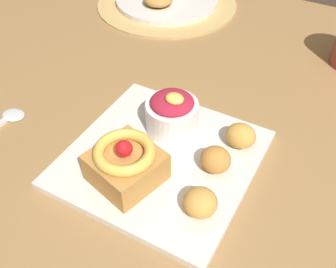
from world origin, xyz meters
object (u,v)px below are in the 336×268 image
at_px(back_plate, 167,0).
at_px(fritter_middle, 200,202).
at_px(berry_ramekin, 172,113).
at_px(front_plate, 161,159).
at_px(fritter_front, 216,160).
at_px(fritter_back, 241,136).
at_px(cake_slice, 126,163).
at_px(spoon, 0,123).

bearing_deg(back_plate, fritter_middle, -57.02).
height_order(berry_ramekin, back_plate, berry_ramekin).
bearing_deg(front_plate, fritter_front, 10.79).
distance_m(fritter_back, back_plate, 0.51).
distance_m(fritter_front, back_plate, 0.55).
height_order(cake_slice, fritter_middle, cake_slice).
relative_size(cake_slice, back_plate, 0.43).
bearing_deg(front_plate, fritter_middle, -33.60).
relative_size(berry_ramekin, fritter_back, 1.79).
bearing_deg(back_plate, cake_slice, -66.58).
bearing_deg(front_plate, berry_ramekin, 104.09).
xyz_separation_m(front_plate, berry_ramekin, (-0.02, 0.06, 0.04)).
xyz_separation_m(fritter_front, spoon, (-0.35, -0.07, -0.03)).
relative_size(berry_ramekin, spoon, 0.64).
xyz_separation_m(fritter_front, fritter_middle, (0.01, -0.08, -0.00)).
bearing_deg(fritter_middle, cake_slice, 179.36).
xyz_separation_m(fritter_front, back_plate, (-0.32, 0.44, -0.02)).
bearing_deg(spoon, cake_slice, -82.01).
height_order(front_plate, spoon, front_plate).
distance_m(fritter_front, spoon, 0.36).
bearing_deg(front_plate, fritter_back, 40.26).
bearing_deg(berry_ramekin, spoon, -155.42).
bearing_deg(fritter_front, berry_ramekin, 154.29).
bearing_deg(fritter_middle, berry_ramekin, 131.37).
relative_size(fritter_middle, spoon, 0.35).
distance_m(cake_slice, berry_ramekin, 0.12).
distance_m(berry_ramekin, fritter_back, 0.11).
xyz_separation_m(fritter_middle, back_plate, (-0.34, 0.52, -0.02)).
bearing_deg(spoon, front_plate, -69.69).
height_order(front_plate, back_plate, back_plate).
bearing_deg(cake_slice, berry_ramekin, 87.04).
xyz_separation_m(front_plate, fritter_back, (0.09, 0.08, 0.02)).
relative_size(fritter_front, fritter_back, 0.96).
height_order(berry_ramekin, spoon, berry_ramekin).
height_order(cake_slice, fritter_front, cake_slice).
bearing_deg(berry_ramekin, fritter_front, -25.71).
distance_m(cake_slice, spoon, 0.26).
xyz_separation_m(cake_slice, fritter_middle, (0.11, -0.00, -0.01)).
bearing_deg(fritter_middle, back_plate, 122.98).
bearing_deg(back_plate, front_plate, -61.82).
relative_size(fritter_middle, fritter_back, 0.98).
relative_size(fritter_back, spoon, 0.36).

